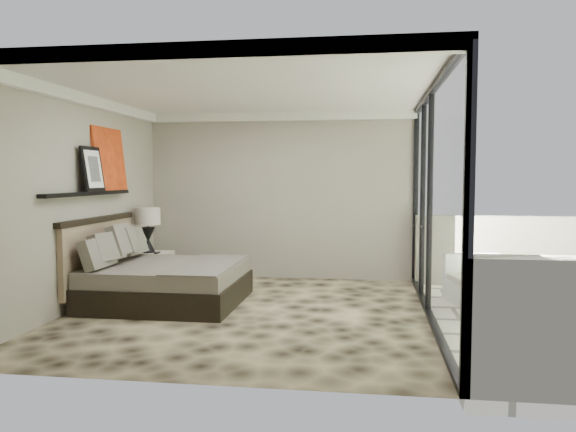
# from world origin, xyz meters

# --- Properties ---
(floor) EXTENTS (5.00, 5.00, 0.00)m
(floor) POSITION_xyz_m (0.00, 0.00, 0.00)
(floor) COLOR black
(floor) RESTS_ON ground
(ceiling) EXTENTS (4.50, 5.00, 0.02)m
(ceiling) POSITION_xyz_m (0.00, 0.00, 2.79)
(ceiling) COLOR silver
(ceiling) RESTS_ON back_wall
(back_wall) EXTENTS (4.50, 0.02, 2.80)m
(back_wall) POSITION_xyz_m (0.00, 2.49, 1.40)
(back_wall) COLOR gray
(back_wall) RESTS_ON floor
(left_wall) EXTENTS (0.02, 5.00, 2.80)m
(left_wall) POSITION_xyz_m (-2.24, 0.00, 1.40)
(left_wall) COLOR gray
(left_wall) RESTS_ON floor
(glass_wall) EXTENTS (0.08, 5.00, 2.80)m
(glass_wall) POSITION_xyz_m (2.25, 0.00, 1.40)
(glass_wall) COLOR white
(glass_wall) RESTS_ON floor
(terrace_slab) EXTENTS (3.00, 5.00, 0.12)m
(terrace_slab) POSITION_xyz_m (3.75, 0.00, -0.06)
(terrace_slab) COLOR beige
(terrace_slab) RESTS_ON ground
(picture_ledge) EXTENTS (0.12, 2.20, 0.05)m
(picture_ledge) POSITION_xyz_m (-2.18, 0.10, 1.50)
(picture_ledge) COLOR black
(picture_ledge) RESTS_ON left_wall
(bed) EXTENTS (2.02, 1.96, 1.11)m
(bed) POSITION_xyz_m (-1.31, 0.36, 0.33)
(bed) COLOR black
(bed) RESTS_ON floor
(nightstand) EXTENTS (0.71, 0.71, 0.56)m
(nightstand) POSITION_xyz_m (-1.92, 1.58, 0.28)
(nightstand) COLOR black
(nightstand) RESTS_ON floor
(table_lamp) EXTENTS (0.39, 0.39, 0.71)m
(table_lamp) POSITION_xyz_m (-1.97, 1.57, 0.98)
(table_lamp) COLOR black
(table_lamp) RESTS_ON nightstand
(abstract_canvas) EXTENTS (0.13, 0.90, 0.90)m
(abstract_canvas) POSITION_xyz_m (-2.19, 0.74, 1.97)
(abstract_canvas) COLOR #B95A0F
(abstract_canvas) RESTS_ON picture_ledge
(framed_print) EXTENTS (0.11, 0.50, 0.60)m
(framed_print) POSITION_xyz_m (-2.14, 0.13, 1.82)
(framed_print) COLOR black
(framed_print) RESTS_ON picture_ledge
(ottoman) EXTENTS (0.53, 0.53, 0.52)m
(ottoman) POSITION_xyz_m (3.88, 1.40, 0.26)
(ottoman) COLOR silver
(ottoman) RESTS_ON terrace_slab
(lounger) EXTENTS (1.16, 1.77, 0.64)m
(lounger) POSITION_xyz_m (3.11, 0.63, 0.20)
(lounger) COLOR silver
(lounger) RESTS_ON terrace_slab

